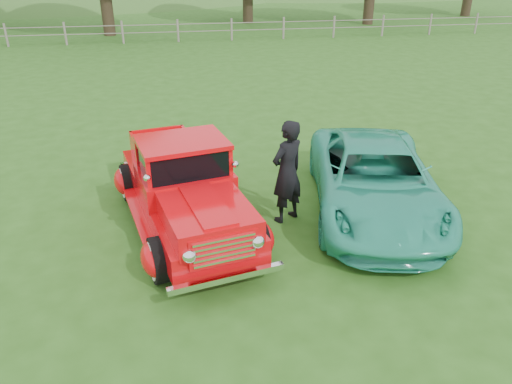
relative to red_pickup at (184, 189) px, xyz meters
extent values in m
plane|color=#265015|center=(0.41, -1.31, -0.80)|extent=(140.00, 140.00, 0.00)
ellipsoid|color=#396224|center=(-17.59, 56.69, -5.75)|extent=(84.00, 60.00, 18.00)
ellipsoid|color=#396224|center=(20.41, 60.69, -4.65)|extent=(72.00, 52.00, 14.00)
cube|color=gray|center=(0.41, 20.69, -0.25)|extent=(48.00, 0.04, 0.04)
cube|color=gray|center=(0.41, 20.69, 0.15)|extent=(48.00, 0.04, 0.04)
cylinder|color=black|center=(-0.49, -1.65, -0.42)|extent=(0.40, 0.79, 0.76)
cylinder|color=black|center=(1.13, -1.30, -0.42)|extent=(0.40, 0.79, 0.76)
cylinder|color=black|center=(-1.15, 1.37, -0.42)|extent=(0.40, 0.79, 0.76)
cylinder|color=black|center=(0.47, 1.73, -0.42)|extent=(0.40, 0.79, 0.76)
cube|color=red|center=(-0.01, 0.04, -0.22)|extent=(2.50, 4.83, 0.44)
ellipsoid|color=red|center=(-0.56, -1.67, -0.38)|extent=(0.57, 0.82, 0.54)
ellipsoid|color=red|center=(1.20, -1.29, -0.38)|extent=(0.57, 0.82, 0.54)
ellipsoid|color=red|center=(-1.22, 1.36, -0.38)|extent=(0.57, 0.82, 0.54)
ellipsoid|color=red|center=(0.54, 1.74, -0.38)|extent=(0.57, 0.82, 0.54)
cube|color=red|center=(0.32, -1.48, 0.17)|extent=(1.64, 1.85, 0.42)
cube|color=red|center=(0.01, -0.06, 0.19)|extent=(1.85, 1.66, 0.44)
cube|color=black|center=(0.01, -0.06, 0.66)|extent=(1.65, 1.40, 0.50)
cube|color=red|center=(0.01, -0.06, 0.94)|extent=(1.74, 1.52, 0.08)
cube|color=red|center=(-0.30, 1.36, 0.15)|extent=(1.57, 2.16, 0.45)
cube|color=white|center=(0.49, -2.27, 0.05)|extent=(1.06, 0.32, 0.50)
cube|color=white|center=(0.52, -2.37, -0.38)|extent=(1.78, 0.48, 0.10)
cube|color=white|center=(-0.52, 2.40, -0.38)|extent=(1.69, 0.46, 0.10)
imported|color=teal|center=(3.71, 0.00, -0.10)|extent=(3.31, 5.37, 1.39)
imported|color=black|center=(1.93, -0.04, 0.22)|extent=(0.88, 0.81, 2.02)
camera|label=1|loc=(-0.06, -8.39, 4.03)|focal=35.00mm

